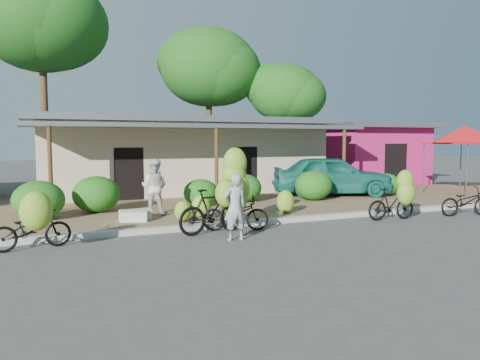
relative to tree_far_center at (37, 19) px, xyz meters
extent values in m
plane|color=#494644|center=(5.69, -16.11, -8.37)|extent=(100.00, 100.00, 0.00)
cube|color=#7E6143|center=(5.69, -11.11, -8.31)|extent=(60.00, 6.00, 0.12)
cube|color=#A8A399|center=(5.69, -14.11, -8.30)|extent=(60.00, 0.25, 0.15)
cube|color=#C7B796|center=(5.69, -5.11, -6.82)|extent=(12.00, 6.00, 3.10)
cube|color=slate|center=(5.69, -5.11, -5.15)|extent=(13.00, 7.00, 0.25)
cube|color=black|center=(5.69, -8.06, -7.27)|extent=(1.40, 0.12, 2.20)
cube|color=slate|center=(5.69, -9.11, -5.47)|extent=(13.00, 2.00, 0.15)
cylinder|color=#503C20|center=(0.09, -10.01, -6.95)|extent=(0.14, 0.14, 2.85)
cylinder|color=#503C20|center=(5.69, -10.01, -6.95)|extent=(0.14, 0.14, 2.85)
cylinder|color=#503C20|center=(11.29, -10.01, -6.95)|extent=(0.14, 0.14, 2.85)
cube|color=#C41E5B|center=(16.19, -5.11, -6.87)|extent=(5.00, 5.00, 3.00)
cube|color=slate|center=(16.19, -5.11, -5.25)|extent=(6.00, 6.00, 0.25)
cube|color=black|center=(16.19, -7.56, -7.27)|extent=(1.40, 0.12, 2.20)
cylinder|color=#503C20|center=(0.19, -0.11, -3.99)|extent=(0.36, 0.36, 8.76)
ellipsoid|color=#154010|center=(0.19, -0.11, -0.10)|extent=(6.27, 6.27, 5.01)
ellipsoid|color=#154010|center=(-0.31, 0.19, 0.20)|extent=(5.33, 5.33, 4.26)
cylinder|color=#503C20|center=(9.19, 0.39, -4.87)|extent=(0.36, 0.36, 7.00)
ellipsoid|color=#154010|center=(9.19, 0.39, -1.76)|extent=(5.70, 5.70, 4.56)
ellipsoid|color=#154010|center=(8.69, 0.69, -1.46)|extent=(4.85, 4.85, 3.88)
cylinder|color=#503C20|center=(13.19, -1.61, -5.66)|extent=(0.36, 0.36, 5.42)
ellipsoid|color=#154010|center=(13.19, -1.61, -3.25)|extent=(4.20, 4.20, 3.36)
ellipsoid|color=#154010|center=(12.69, -1.31, -2.95)|extent=(3.57, 3.57, 2.86)
ellipsoid|color=#1E5F15|center=(-0.29, -11.54, -7.69)|extent=(1.44, 1.30, 1.12)
ellipsoid|color=#1E5F15|center=(1.38, -10.74, -7.68)|extent=(1.47, 1.32, 1.14)
ellipsoid|color=#1E5F15|center=(4.83, -10.74, -7.78)|extent=(1.20, 1.08, 0.93)
ellipsoid|color=#1E5F15|center=(6.65, -10.33, -7.74)|extent=(1.31, 1.17, 1.02)
ellipsoid|color=#1E5F15|center=(9.23, -10.95, -7.69)|extent=(1.44, 1.29, 1.12)
ellipsoid|color=#1E5F15|center=(12.81, -10.84, -7.80)|extent=(1.15, 1.04, 0.90)
cylinder|color=#59595E|center=(14.95, -12.88, -7.20)|extent=(0.05, 0.05, 2.10)
cylinder|color=#59595E|center=(14.95, -10.68, -7.20)|extent=(0.05, 0.05, 2.10)
cylinder|color=#59595E|center=(17.15, -10.68, -7.20)|extent=(0.05, 0.05, 2.10)
cube|color=red|center=(16.05, -11.78, -6.12)|extent=(2.40, 2.40, 0.06)
cone|color=red|center=(16.05, -11.78, -5.74)|extent=(3.50, 3.50, 0.70)
imported|color=black|center=(-0.47, -14.80, -7.93)|extent=(1.76, 0.88, 0.89)
ellipsoid|color=#8DAB2A|center=(-0.36, -15.44, -7.44)|extent=(0.66, 0.56, 0.83)
imported|color=black|center=(3.76, -14.76, -7.79)|extent=(2.00, 0.90, 1.16)
ellipsoid|color=#8DAB2A|center=(3.88, -15.40, -7.27)|extent=(0.55, 0.47, 0.69)
imported|color=black|center=(4.45, -14.65, -7.91)|extent=(1.84, 1.21, 0.91)
ellipsoid|color=#8DAB2A|center=(4.61, -14.12, -7.71)|extent=(0.73, 0.62, 0.91)
ellipsoid|color=#8DAB2A|center=(4.70, -14.16, -7.34)|extent=(0.72, 0.62, 0.91)
ellipsoid|color=#8DAB2A|center=(4.63, -14.13, -6.95)|extent=(0.67, 0.57, 0.84)
ellipsoid|color=#8DAB2A|center=(4.65, -14.14, -6.60)|extent=(0.66, 0.56, 0.83)
ellipsoid|color=#8DAB2A|center=(4.52, -14.47, -7.66)|extent=(0.56, 0.48, 0.71)
ellipsoid|color=#8DAB2A|center=(4.49, -14.45, -7.28)|extent=(0.60, 0.51, 0.75)
imported|color=black|center=(9.36, -15.01, -7.89)|extent=(1.62, 0.59, 0.95)
ellipsoid|color=#8DAB2A|center=(9.30, -15.65, -7.49)|extent=(0.55, 0.47, 0.69)
ellipsoid|color=#8DAB2A|center=(9.31, -15.60, -7.15)|extent=(0.52, 0.44, 0.65)
imported|color=black|center=(12.04, -15.38, -7.92)|extent=(1.83, 0.99, 0.91)
ellipsoid|color=#8DAB2A|center=(3.97, -13.27, -7.89)|extent=(0.57, 0.49, 0.72)
ellipsoid|color=#8DAB2A|center=(3.37, -13.44, -7.96)|extent=(0.47, 0.40, 0.59)
ellipsoid|color=#8DAB2A|center=(6.72, -13.28, -7.89)|extent=(0.57, 0.49, 0.72)
cube|color=beige|center=(2.22, -12.64, -8.10)|extent=(0.89, 0.50, 0.30)
cube|color=beige|center=(2.14, -12.85, -8.11)|extent=(0.84, 0.62, 0.28)
imported|color=gray|center=(3.98, -15.72, -7.58)|extent=(0.58, 0.39, 1.59)
imported|color=silver|center=(2.95, -11.91, -7.40)|extent=(1.04, 0.99, 1.70)
imported|color=#166655|center=(10.77, -9.91, -7.43)|extent=(5.18, 3.54, 1.64)
camera|label=1|loc=(-0.35, -25.85, -5.97)|focal=35.00mm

